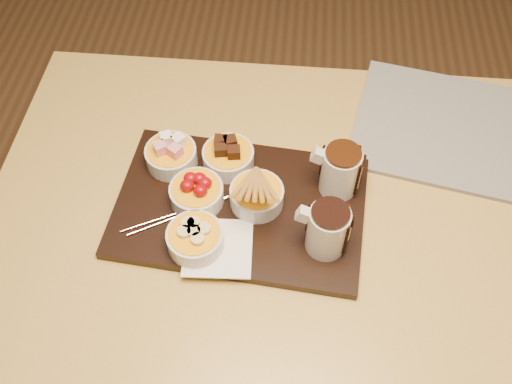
# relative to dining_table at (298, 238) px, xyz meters

# --- Properties ---
(ground) EXTENTS (5.00, 5.00, 0.00)m
(ground) POSITION_rel_dining_table_xyz_m (0.00, 0.00, -0.65)
(ground) COLOR brown
(ground) RESTS_ON ground
(dining_table) EXTENTS (1.20, 0.80, 0.75)m
(dining_table) POSITION_rel_dining_table_xyz_m (0.00, 0.00, 0.00)
(dining_table) COLOR gold
(dining_table) RESTS_ON ground
(serving_board) EXTENTS (0.48, 0.34, 0.02)m
(serving_board) POSITION_rel_dining_table_xyz_m (-0.12, -0.01, 0.11)
(serving_board) COLOR black
(serving_board) RESTS_ON dining_table
(napkin) EXTENTS (0.13, 0.13, 0.00)m
(napkin) POSITION_rel_dining_table_xyz_m (-0.14, -0.11, 0.12)
(napkin) COLOR white
(napkin) RESTS_ON serving_board
(bowl_marshmallows) EXTENTS (0.10, 0.10, 0.04)m
(bowl_marshmallows) POSITION_rel_dining_table_xyz_m (-0.26, 0.08, 0.14)
(bowl_marshmallows) COLOR beige
(bowl_marshmallows) RESTS_ON serving_board
(bowl_cake) EXTENTS (0.10, 0.10, 0.04)m
(bowl_cake) POSITION_rel_dining_table_xyz_m (-0.15, 0.08, 0.14)
(bowl_cake) COLOR beige
(bowl_cake) RESTS_ON serving_board
(bowl_strawberries) EXTENTS (0.10, 0.10, 0.04)m
(bowl_strawberries) POSITION_rel_dining_table_xyz_m (-0.20, -0.01, 0.14)
(bowl_strawberries) COLOR beige
(bowl_strawberries) RESTS_ON serving_board
(bowl_biscotti) EXTENTS (0.10, 0.10, 0.04)m
(bowl_biscotti) POSITION_rel_dining_table_xyz_m (-0.08, -0.00, 0.14)
(bowl_biscotti) COLOR beige
(bowl_biscotti) RESTS_ON serving_board
(bowl_bananas) EXTENTS (0.10, 0.10, 0.04)m
(bowl_bananas) POSITION_rel_dining_table_xyz_m (-0.18, -0.10, 0.14)
(bowl_bananas) COLOR beige
(bowl_bananas) RESTS_ON serving_board
(pitcher_dark_chocolate) EXTENTS (0.08, 0.08, 0.10)m
(pitcher_dark_chocolate) POSITION_rel_dining_table_xyz_m (0.04, -0.08, 0.17)
(pitcher_dark_chocolate) COLOR silver
(pitcher_dark_chocolate) RESTS_ON serving_board
(pitcher_milk_chocolate) EXTENTS (0.08, 0.08, 0.10)m
(pitcher_milk_chocolate) POSITION_rel_dining_table_xyz_m (0.07, 0.05, 0.17)
(pitcher_milk_chocolate) COLOR silver
(pitcher_milk_chocolate) RESTS_ON serving_board
(fondue_skewers) EXTENTS (0.15, 0.25, 0.01)m
(fondue_skewers) POSITION_rel_dining_table_xyz_m (-0.21, -0.03, 0.12)
(fondue_skewers) COLOR silver
(fondue_skewers) RESTS_ON serving_board
(newspaper) EXTENTS (0.45, 0.39, 0.01)m
(newspaper) POSITION_rel_dining_table_xyz_m (0.30, 0.23, 0.10)
(newspaper) COLOR beige
(newspaper) RESTS_ON dining_table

